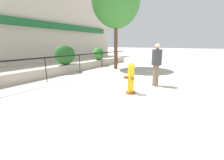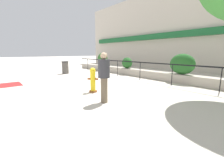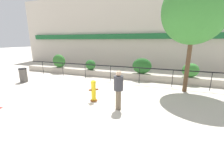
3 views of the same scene
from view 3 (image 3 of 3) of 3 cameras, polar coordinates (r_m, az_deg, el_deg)
ground_plane at (r=7.14m, az=-15.11°, el=-9.94°), size 120.00×120.00×0.00m
building_facade at (r=17.66m, az=8.13°, el=18.11°), size 30.00×1.36×8.00m
planter_wall_low at (r=12.17m, az=1.29°, el=2.10°), size 18.00×0.70×0.50m
fence_railing_segment at (r=11.01m, az=-0.59°, el=4.82°), size 15.00×0.05×1.15m
hedge_bush_0 at (r=14.76m, az=-19.52°, el=6.85°), size 1.30×0.70×1.20m
hedge_bush_1 at (r=12.95m, az=-8.18°, el=5.74°), size 0.91×0.70×0.84m
hedge_bush_2 at (r=11.50m, az=11.31°, el=5.28°), size 1.43×0.70×1.16m
hedge_bush_3 at (r=11.48m, az=27.73°, el=3.30°), size 1.07×0.70×0.95m
fire_hydrant at (r=7.43m, az=-7.05°, el=-3.94°), size 0.50×0.50×1.08m
street_tree at (r=9.60m, az=29.00°, el=22.23°), size 3.37×3.03×6.23m
pedestrian at (r=6.36m, az=2.48°, el=-2.97°), size 0.55×0.55×1.73m
trash_bin at (r=12.58m, az=-30.71°, el=1.62°), size 0.55×0.55×1.01m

